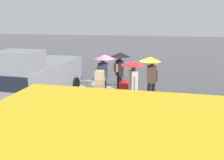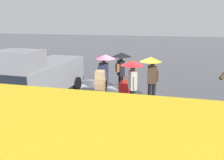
# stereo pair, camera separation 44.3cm
# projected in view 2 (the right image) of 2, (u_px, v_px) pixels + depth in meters

# --- Properties ---
(ground_plane) EXTENTS (90.00, 90.00, 0.00)m
(ground_plane) POSITION_uv_depth(u_px,v_px,m) (124.00, 98.00, 12.42)
(ground_plane) COLOR #4C4C51
(slush_patch_near_cluster) EXTENTS (2.03, 2.03, 0.01)m
(slush_patch_near_cluster) POSITION_uv_depth(u_px,v_px,m) (91.00, 84.00, 15.09)
(slush_patch_near_cluster) COLOR silver
(slush_patch_near_cluster) RESTS_ON ground
(slush_patch_under_van) EXTENTS (1.60, 1.60, 0.01)m
(slush_patch_under_van) POSITION_uv_depth(u_px,v_px,m) (119.00, 89.00, 13.97)
(slush_patch_under_van) COLOR #ADAFB5
(slush_patch_under_van) RESTS_ON ground
(slush_patch_mid_street) EXTENTS (1.87, 1.87, 0.01)m
(slush_patch_mid_street) POSITION_uv_depth(u_px,v_px,m) (49.00, 119.00, 9.78)
(slush_patch_mid_street) COLOR silver
(slush_patch_mid_street) RESTS_ON ground
(cargo_van_parked_right) EXTENTS (2.38, 5.43, 2.60)m
(cargo_van_parked_right) POSITION_uv_depth(u_px,v_px,m) (42.00, 75.00, 12.10)
(cargo_van_parked_right) COLOR gray
(cargo_van_parked_right) RESTS_ON ground
(shopping_cart_vendor) EXTENTS (0.58, 0.84, 1.04)m
(shopping_cart_vendor) POSITION_uv_depth(u_px,v_px,m) (126.00, 88.00, 12.08)
(shopping_cart_vendor) COLOR red
(shopping_cart_vendor) RESTS_ON ground
(hand_dolly_boxes) EXTENTS (0.54, 0.72, 1.42)m
(hand_dolly_boxes) POSITION_uv_depth(u_px,v_px,m) (100.00, 83.00, 12.15)
(hand_dolly_boxes) COLOR #515156
(hand_dolly_boxes) RESTS_ON ground
(pedestrian_pink_side) EXTENTS (1.04, 1.04, 2.15)m
(pedestrian_pink_side) POSITION_uv_depth(u_px,v_px,m) (105.00, 65.00, 12.67)
(pedestrian_pink_side) COLOR black
(pedestrian_pink_side) RESTS_ON ground
(pedestrian_black_side) EXTENTS (1.04, 1.04, 2.15)m
(pedestrian_black_side) POSITION_uv_depth(u_px,v_px,m) (132.00, 72.00, 10.82)
(pedestrian_black_side) COLOR black
(pedestrian_black_side) RESTS_ON ground
(pedestrian_white_side) EXTENTS (1.04, 1.04, 2.15)m
(pedestrian_white_side) POSITION_uv_depth(u_px,v_px,m) (151.00, 68.00, 11.82)
(pedestrian_white_side) COLOR black
(pedestrian_white_side) RESTS_ON ground
(pedestrian_far_side) EXTENTS (1.04, 1.04, 2.15)m
(pedestrian_far_side) POSITION_uv_depth(u_px,v_px,m) (121.00, 62.00, 13.36)
(pedestrian_far_side) COLOR black
(pedestrian_far_side) RESTS_ON ground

